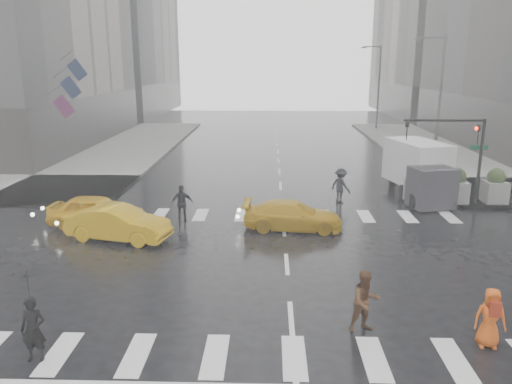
{
  "coord_description": "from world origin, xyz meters",
  "views": [
    {
      "loc": [
        -0.64,
        -17.12,
        7.21
      ],
      "look_at": [
        -1.19,
        2.0,
        2.21
      ],
      "focal_mm": 35.0,
      "sensor_mm": 36.0,
      "label": 1
    }
  ],
  "objects_px": {
    "taxi_mid": "(118,223)",
    "box_truck": "(421,169)",
    "pedestrian_brown": "(366,301)",
    "taxi_front": "(96,211)",
    "pedestrian_orange": "(490,318)",
    "traffic_signal_pole": "(462,144)"
  },
  "relations": [
    {
      "from": "pedestrian_brown",
      "to": "box_truck",
      "type": "relative_size",
      "value": 0.31
    },
    {
      "from": "pedestrian_orange",
      "to": "box_truck",
      "type": "height_order",
      "value": "box_truck"
    },
    {
      "from": "pedestrian_brown",
      "to": "pedestrian_orange",
      "type": "xyz_separation_m",
      "value": [
        3.08,
        -0.68,
        -0.07
      ]
    },
    {
      "from": "taxi_mid",
      "to": "box_truck",
      "type": "relative_size",
      "value": 0.77
    },
    {
      "from": "pedestrian_brown",
      "to": "taxi_mid",
      "type": "relative_size",
      "value": 0.41
    },
    {
      "from": "traffic_signal_pole",
      "to": "taxi_front",
      "type": "distance_m",
      "value": 18.04
    },
    {
      "from": "pedestrian_brown",
      "to": "taxi_front",
      "type": "height_order",
      "value": "pedestrian_brown"
    },
    {
      "from": "taxi_front",
      "to": "taxi_mid",
      "type": "relative_size",
      "value": 0.98
    },
    {
      "from": "traffic_signal_pole",
      "to": "pedestrian_orange",
      "type": "relative_size",
      "value": 2.78
    },
    {
      "from": "pedestrian_brown",
      "to": "taxi_mid",
      "type": "bearing_deg",
      "value": 122.92
    },
    {
      "from": "taxi_front",
      "to": "pedestrian_orange",
      "type": "bearing_deg",
      "value": -121.75
    },
    {
      "from": "pedestrian_brown",
      "to": "box_truck",
      "type": "height_order",
      "value": "box_truck"
    },
    {
      "from": "taxi_front",
      "to": "traffic_signal_pole",
      "type": "bearing_deg",
      "value": -74.19
    },
    {
      "from": "traffic_signal_pole",
      "to": "taxi_mid",
      "type": "height_order",
      "value": "traffic_signal_pole"
    },
    {
      "from": "pedestrian_orange",
      "to": "taxi_front",
      "type": "xyz_separation_m",
      "value": [
        -13.5,
        9.41,
        -0.1
      ]
    },
    {
      "from": "pedestrian_brown",
      "to": "taxi_front",
      "type": "relative_size",
      "value": 0.42
    },
    {
      "from": "pedestrian_orange",
      "to": "taxi_front",
      "type": "distance_m",
      "value": 16.46
    },
    {
      "from": "taxi_front",
      "to": "box_truck",
      "type": "height_order",
      "value": "box_truck"
    },
    {
      "from": "traffic_signal_pole",
      "to": "box_truck",
      "type": "distance_m",
      "value": 2.66
    },
    {
      "from": "taxi_mid",
      "to": "pedestrian_orange",
      "type": "bearing_deg",
      "value": -109.87
    },
    {
      "from": "pedestrian_brown",
      "to": "taxi_mid",
      "type": "height_order",
      "value": "pedestrian_brown"
    },
    {
      "from": "traffic_signal_pole",
      "to": "pedestrian_orange",
      "type": "distance_m",
      "value": 14.1
    }
  ]
}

